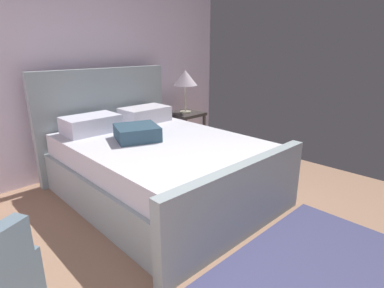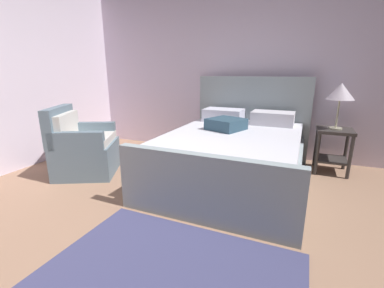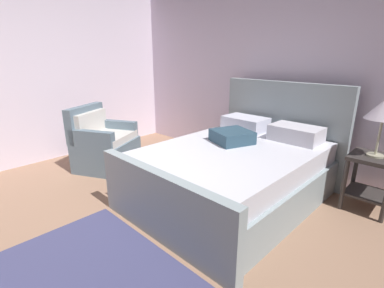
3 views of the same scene
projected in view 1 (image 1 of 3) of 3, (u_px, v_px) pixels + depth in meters
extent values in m
cube|color=silver|center=(56.00, 64.00, 3.45)|extent=(5.06, 0.12, 2.63)
cube|color=#96A5A9|center=(160.00, 178.00, 3.17)|extent=(1.61, 2.02, 0.40)
cube|color=#96A5A9|center=(106.00, 121.00, 3.76)|extent=(1.69, 0.14, 1.26)
cube|color=#96A5A9|center=(241.00, 202.00, 2.42)|extent=(1.69, 0.14, 0.65)
cube|color=silver|center=(159.00, 150.00, 3.08)|extent=(1.53, 1.96, 0.22)
cube|color=silver|center=(91.00, 124.00, 3.28)|extent=(0.57, 0.37, 0.18)
cube|color=silver|center=(145.00, 114.00, 3.74)|extent=(0.57, 0.37, 0.18)
cube|color=#2E4B5F|center=(137.00, 133.00, 3.03)|extent=(0.52, 0.52, 0.14)
cube|color=#352F2D|center=(186.00, 114.00, 4.39)|extent=(0.44, 0.44, 0.04)
cube|color=#352F2D|center=(186.00, 141.00, 4.52)|extent=(0.40, 0.40, 0.02)
cylinder|color=#352F2D|center=(185.00, 139.00, 4.23)|extent=(0.04, 0.04, 0.56)
cylinder|color=#352F2D|center=(204.00, 134.00, 4.49)|extent=(0.04, 0.04, 0.56)
cylinder|color=#352F2D|center=(167.00, 134.00, 4.48)|extent=(0.04, 0.04, 0.56)
cylinder|color=#352F2D|center=(186.00, 129.00, 4.74)|extent=(0.04, 0.04, 0.56)
cylinder|color=#B7B293|center=(185.00, 112.00, 4.38)|extent=(0.16, 0.16, 0.02)
cylinder|color=#B7B293|center=(185.00, 98.00, 4.33)|extent=(0.02, 0.02, 0.37)
cone|color=silver|center=(185.00, 78.00, 4.24)|extent=(0.34, 0.34, 0.21)
cube|color=#414269|center=(329.00, 281.00, 2.04)|extent=(1.75, 1.28, 0.01)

